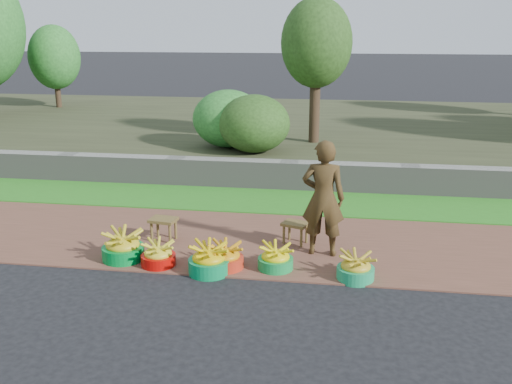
# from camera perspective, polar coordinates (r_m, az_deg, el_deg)

# --- Properties ---
(ground_plane) EXTENTS (120.00, 120.00, 0.00)m
(ground_plane) POSITION_cam_1_polar(r_m,az_deg,el_deg) (7.10, 0.19, -8.83)
(ground_plane) COLOR black
(ground_plane) RESTS_ON ground
(dirt_shoulder) EXTENTS (80.00, 2.50, 0.02)m
(dirt_shoulder) POSITION_cam_1_polar(r_m,az_deg,el_deg) (8.24, 1.46, -5.11)
(dirt_shoulder) COLOR brown
(dirt_shoulder) RESTS_ON ground
(grass_verge) EXTENTS (80.00, 1.50, 0.04)m
(grass_verge) POSITION_cam_1_polar(r_m,az_deg,el_deg) (10.11, 2.88, -0.95)
(grass_verge) COLOR #287A1D
(grass_verge) RESTS_ON ground
(retaining_wall) EXTENTS (80.00, 0.35, 0.55)m
(retaining_wall) POSITION_cam_1_polar(r_m,az_deg,el_deg) (10.86, 3.35, 1.65)
(retaining_wall) COLOR slate
(retaining_wall) RESTS_ON ground
(earth_bank) EXTENTS (80.00, 10.00, 0.50)m
(earth_bank) POSITION_cam_1_polar(r_m,az_deg,el_deg) (15.64, 5.03, 6.06)
(earth_bank) COLOR #333720
(earth_bank) RESTS_ON ground
(vegetation) EXTENTS (33.60, 7.37, 4.57)m
(vegetation) POSITION_cam_1_polar(r_m,az_deg,el_deg) (14.51, 7.20, 14.94)
(vegetation) COLOR #332417
(vegetation) RESTS_ON earth_bank
(basin_a) EXTENTS (0.56, 0.56, 0.42)m
(basin_a) POSITION_cam_1_polar(r_m,az_deg,el_deg) (7.81, -13.16, -5.40)
(basin_a) COLOR #00782A
(basin_a) RESTS_ON ground
(basin_b) EXTENTS (0.45, 0.45, 0.34)m
(basin_b) POSITION_cam_1_polar(r_m,az_deg,el_deg) (7.54, -9.75, -6.28)
(basin_b) COLOR #A90905
(basin_b) RESTS_ON ground
(basin_c) EXTENTS (0.52, 0.52, 0.39)m
(basin_c) POSITION_cam_1_polar(r_m,az_deg,el_deg) (7.26, -4.74, -6.81)
(basin_c) COLOR #077A41
(basin_c) RESTS_ON ground
(basin_d) EXTENTS (0.47, 0.47, 0.35)m
(basin_d) POSITION_cam_1_polar(r_m,az_deg,el_deg) (7.37, -3.08, -6.55)
(basin_d) COLOR #AF2916
(basin_d) RESTS_ON ground
(basin_e) EXTENTS (0.45, 0.45, 0.34)m
(basin_e) POSITION_cam_1_polar(r_m,az_deg,el_deg) (7.34, 1.97, -6.69)
(basin_e) COLOR #12833A
(basin_e) RESTS_ON ground
(basin_f) EXTENTS (0.46, 0.46, 0.34)m
(basin_f) POSITION_cam_1_polar(r_m,az_deg,el_deg) (7.16, 9.93, -7.51)
(basin_f) COLOR #188E56
(basin_f) RESTS_ON ground
(stool_left) EXTENTS (0.41, 0.34, 0.33)m
(stool_left) POSITION_cam_1_polar(r_m,az_deg,el_deg) (8.33, -9.25, -3.06)
(stool_left) COLOR brown
(stool_left) RESTS_ON dirt_shoulder
(stool_right) EXTENTS (0.42, 0.37, 0.31)m
(stool_right) POSITION_cam_1_polar(r_m,az_deg,el_deg) (8.13, 3.96, -3.49)
(stool_right) COLOR brown
(stool_right) RESTS_ON dirt_shoulder
(vendor_woman) EXTENTS (0.59, 0.41, 1.58)m
(vendor_woman) POSITION_cam_1_polar(r_m,az_deg,el_deg) (7.63, 6.74, -0.62)
(vendor_woman) COLOR black
(vendor_woman) RESTS_ON dirt_shoulder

